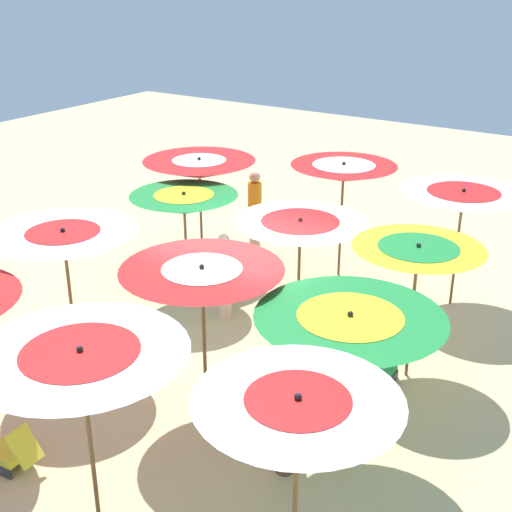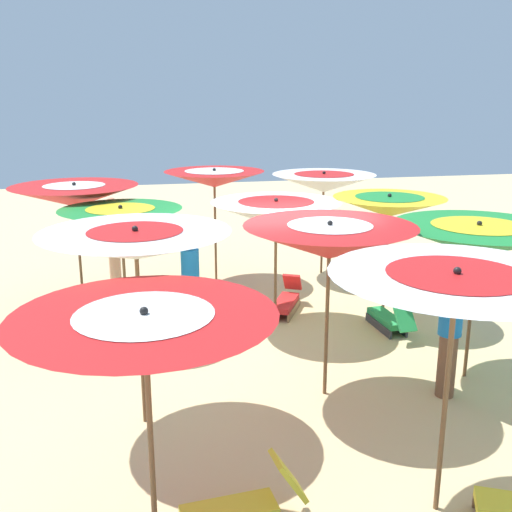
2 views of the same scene
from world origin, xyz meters
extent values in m
cube|color=beige|center=(0.00, 0.00, -0.02)|extent=(37.42, 37.42, 0.04)
cylinder|color=brown|center=(-3.09, 2.88, 1.04)|extent=(0.05, 0.05, 2.08)
cone|color=red|center=(-3.09, 2.88, 2.08)|extent=(2.29, 2.29, 0.39)
cone|color=white|center=(-3.09, 2.88, 2.19)|extent=(1.10, 1.10, 0.19)
sphere|color=black|center=(-3.09, 2.88, 2.31)|extent=(0.07, 0.07, 0.07)
cylinder|color=brown|center=(-2.27, 1.37, 0.96)|extent=(0.05, 0.05, 1.91)
cone|color=#1E8C38|center=(-2.27, 1.37, 1.91)|extent=(1.98, 1.98, 0.37)
cone|color=yellow|center=(-2.27, 1.37, 2.00)|extent=(1.10, 1.10, 0.20)
sphere|color=black|center=(-2.27, 1.37, 2.13)|extent=(0.07, 0.07, 0.07)
cylinder|color=brown|center=(-2.07, -1.63, 1.11)|extent=(0.05, 0.05, 2.21)
cone|color=white|center=(-2.07, -1.63, 2.21)|extent=(2.17, 2.17, 0.33)
cone|color=red|center=(-2.07, -1.63, 2.30)|extent=(1.08, 1.08, 0.16)
sphere|color=black|center=(-2.07, -1.63, 2.41)|extent=(0.07, 0.07, 0.07)
cylinder|color=brown|center=(-0.37, 3.97, 1.09)|extent=(0.05, 0.05, 2.17)
cone|color=red|center=(-0.37, 3.97, 2.17)|extent=(2.08, 2.08, 0.34)
cone|color=white|center=(-0.37, 3.97, 2.25)|extent=(1.23, 1.23, 0.20)
sphere|color=black|center=(-0.37, 3.97, 2.37)|extent=(0.07, 0.07, 0.07)
cylinder|color=brown|center=(0.26, 1.20, 0.97)|extent=(0.05, 0.05, 1.94)
cone|color=white|center=(0.26, 1.20, 1.94)|extent=(2.17, 2.17, 0.42)
cone|color=red|center=(0.26, 1.20, 2.03)|extent=(1.27, 1.27, 0.25)
sphere|color=black|center=(0.26, 1.20, 2.18)|extent=(0.07, 0.07, 0.07)
cylinder|color=brown|center=(0.29, -1.42, 1.04)|extent=(0.05, 0.05, 2.08)
cone|color=red|center=(0.29, -1.42, 2.08)|extent=(2.17, 2.17, 0.43)
cone|color=white|center=(0.29, -1.42, 2.19)|extent=(1.06, 1.06, 0.21)
sphere|color=black|center=(0.29, -1.42, 2.32)|extent=(0.07, 0.07, 0.07)
cylinder|color=brown|center=(0.61, -3.84, 1.08)|extent=(0.05, 0.05, 2.16)
cone|color=white|center=(0.61, -3.84, 2.16)|extent=(2.23, 2.23, 0.39)
cone|color=red|center=(0.61, -3.84, 2.26)|extent=(1.22, 1.22, 0.21)
sphere|color=black|center=(0.61, -3.84, 2.39)|extent=(0.07, 0.07, 0.07)
cylinder|color=brown|center=(2.01, 3.95, 1.01)|extent=(0.05, 0.05, 2.02)
cone|color=white|center=(2.01, 3.95, 2.02)|extent=(2.24, 2.24, 0.39)
cone|color=red|center=(2.01, 3.95, 2.11)|extent=(1.29, 1.29, 0.23)
sphere|color=black|center=(2.01, 3.95, 2.25)|extent=(0.07, 0.07, 0.07)
cylinder|color=brown|center=(2.26, 1.15, 0.99)|extent=(0.05, 0.05, 1.99)
cone|color=yellow|center=(2.26, 1.15, 1.99)|extent=(1.94, 1.94, 0.34)
cone|color=#1E8C38|center=(2.26, 1.15, 2.06)|extent=(1.18, 1.18, 0.21)
sphere|color=black|center=(2.26, 1.15, 2.19)|extent=(0.07, 0.07, 0.07)
cylinder|color=brown|center=(2.40, -1.35, 0.99)|extent=(0.05, 0.05, 1.98)
cone|color=#1E8C38|center=(2.40, -1.35, 1.98)|extent=(2.26, 2.26, 0.41)
cone|color=yellow|center=(2.40, -1.35, 2.08)|extent=(1.25, 1.25, 0.22)
sphere|color=black|center=(2.40, -1.35, 2.21)|extent=(0.07, 0.07, 0.07)
cone|color=white|center=(2.89, -3.40, 2.19)|extent=(1.92, 1.92, 0.41)
cone|color=red|center=(2.89, -3.40, 2.30)|extent=(0.97, 0.97, 0.21)
sphere|color=black|center=(2.89, -3.40, 2.43)|extent=(0.07, 0.07, 0.07)
cube|color=#333338|center=(-1.40, -3.54, 0.07)|extent=(0.87, 0.11, 0.14)
cube|color=yellow|center=(-0.82, -3.66, 0.45)|extent=(0.33, 0.35, 0.44)
cube|color=#333338|center=(1.90, 0.53, 0.07)|extent=(0.08, 0.92, 0.14)
cube|color=#333338|center=(2.19, 0.55, 0.07)|extent=(0.08, 0.92, 0.14)
cube|color=green|center=(2.05, 0.54, 0.19)|extent=(0.34, 0.93, 0.10)
cube|color=green|center=(2.08, -0.07, 0.41)|extent=(0.31, 0.35, 0.37)
cube|color=olive|center=(0.71, 1.57, 0.07)|extent=(0.49, 0.88, 0.14)
cube|color=olive|center=(0.41, 1.72, 0.07)|extent=(0.49, 0.88, 0.14)
cube|color=red|center=(0.56, 1.65, 0.19)|extent=(0.75, 1.02, 0.10)
cube|color=red|center=(0.84, 2.18, 0.41)|extent=(0.42, 0.39, 0.36)
cylinder|color=beige|center=(-1.21, 1.11, 0.38)|extent=(0.24, 0.24, 0.76)
cylinder|color=#1972BF|center=(-1.21, 1.11, 1.10)|extent=(0.30, 0.30, 0.67)
sphere|color=beige|center=(-1.21, 1.11, 1.53)|extent=(0.21, 0.21, 0.21)
cylinder|color=#D8A87F|center=(-2.49, 4.03, 0.43)|extent=(0.24, 0.24, 0.87)
cylinder|color=orange|center=(-2.49, 4.03, 1.24)|extent=(0.30, 0.30, 0.76)
sphere|color=#D8A87F|center=(-2.49, 4.03, 1.74)|extent=(0.23, 0.23, 0.23)
cylinder|color=brown|center=(1.83, -1.81, 0.43)|extent=(0.24, 0.24, 0.87)
cylinder|color=#1972BF|center=(1.83, -1.81, 1.25)|extent=(0.30, 0.30, 0.76)
sphere|color=brown|center=(1.83, -1.81, 1.74)|extent=(0.23, 0.23, 0.23)
camera|label=1|loc=(5.40, -7.89, 5.95)|focal=48.59mm
camera|label=2|loc=(-2.11, -8.25, 3.84)|focal=41.66mm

